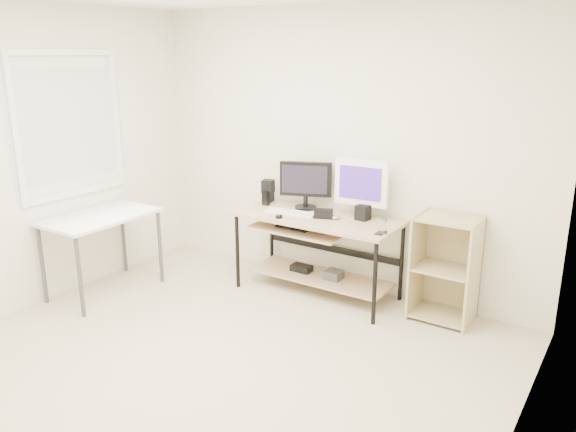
# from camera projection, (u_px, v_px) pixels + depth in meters

# --- Properties ---
(room) EXTENTS (4.01, 4.01, 2.62)m
(room) POSITION_uv_depth(u_px,v_px,m) (177.00, 188.00, 3.68)
(room) COLOR beige
(room) RESTS_ON ground
(desk) EXTENTS (1.50, 0.65, 0.75)m
(desk) POSITION_uv_depth(u_px,v_px,m) (315.00, 238.00, 5.14)
(desk) COLOR tan
(desk) RESTS_ON ground
(side_table) EXTENTS (0.60, 1.00, 0.75)m
(side_table) POSITION_uv_depth(u_px,v_px,m) (101.00, 224.00, 5.12)
(side_table) COLOR white
(side_table) RESTS_ON ground
(shelf_unit) EXTENTS (0.50, 0.40, 0.90)m
(shelf_unit) POSITION_uv_depth(u_px,v_px,m) (446.00, 267.00, 4.68)
(shelf_unit) COLOR tan
(shelf_unit) RESTS_ON ground
(black_monitor) EXTENTS (0.47, 0.23, 0.45)m
(black_monitor) POSITION_uv_depth(u_px,v_px,m) (306.00, 182.00, 5.26)
(black_monitor) COLOR black
(black_monitor) RESTS_ON desk
(white_imac) EXTENTS (0.49, 0.16, 0.53)m
(white_imac) POSITION_uv_depth(u_px,v_px,m) (361.00, 184.00, 4.95)
(white_imac) COLOR silver
(white_imac) RESTS_ON desk
(keyboard) EXTENTS (0.50, 0.19, 0.02)m
(keyboard) POSITION_uv_depth(u_px,v_px,m) (291.00, 212.00, 5.17)
(keyboard) COLOR white
(keyboard) RESTS_ON desk
(mouse) EXTENTS (0.10, 0.12, 0.04)m
(mouse) POSITION_uv_depth(u_px,v_px,m) (336.00, 217.00, 4.98)
(mouse) COLOR #B2B2B7
(mouse) RESTS_ON desk
(center_speaker) EXTENTS (0.18, 0.13, 0.08)m
(center_speaker) POSITION_uv_depth(u_px,v_px,m) (323.00, 214.00, 5.00)
(center_speaker) COLOR black
(center_speaker) RESTS_ON desk
(speaker_left) EXTENTS (0.13, 0.13, 0.22)m
(speaker_left) POSITION_uv_depth(u_px,v_px,m) (268.00, 190.00, 5.55)
(speaker_left) COLOR black
(speaker_left) RESTS_ON desk
(speaker_right) EXTENTS (0.12, 0.12, 0.13)m
(speaker_right) POSITION_uv_depth(u_px,v_px,m) (363.00, 213.00, 4.95)
(speaker_right) COLOR black
(speaker_right) RESTS_ON desk
(audio_controller) EXTENTS (0.07, 0.05, 0.14)m
(audio_controller) POSITION_uv_depth(u_px,v_px,m) (266.00, 198.00, 5.43)
(audio_controller) COLOR black
(audio_controller) RESTS_ON desk
(volume_puck) EXTENTS (0.08, 0.08, 0.03)m
(volume_puck) POSITION_uv_depth(u_px,v_px,m) (279.00, 217.00, 5.01)
(volume_puck) COLOR black
(volume_puck) RESTS_ON desk
(smartphone) EXTENTS (0.07, 0.12, 0.01)m
(smartphone) POSITION_uv_depth(u_px,v_px,m) (381.00, 233.00, 4.59)
(smartphone) COLOR black
(smartphone) RESTS_ON desk
(coaster) EXTENTS (0.10, 0.10, 0.01)m
(coaster) POSITION_uv_depth(u_px,v_px,m) (383.00, 233.00, 4.58)
(coaster) COLOR #AA7C4D
(coaster) RESTS_ON desk
(drinking_glass) EXTENTS (0.08, 0.08, 0.12)m
(drinking_glass) POSITION_uv_depth(u_px,v_px,m) (383.00, 226.00, 4.56)
(drinking_glass) COLOR white
(drinking_glass) RESTS_ON coaster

